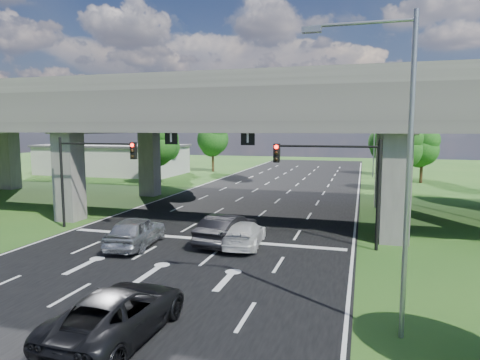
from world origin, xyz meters
The scene contains 19 objects.
ground centered at (0.00, 0.00, 0.00)m, with size 160.00×160.00×0.00m, color #214C18.
road centered at (0.00, 10.00, 0.01)m, with size 18.00×120.00×0.03m, color black.
overpass centered at (0.00, 12.00, 7.92)m, with size 80.00×15.00×10.00m.
warehouse centered at (-26.00, 35.00, 2.00)m, with size 20.00×10.00×4.00m, color #9E9E99.
signal_right centered at (7.82, 3.94, 4.19)m, with size 5.76×0.54×6.00m.
signal_left centered at (-7.82, 3.94, 4.19)m, with size 5.76×0.54×6.00m.
streetlight_near centered at (10.10, -6.00, 5.85)m, with size 3.38×0.25×10.00m.
streetlight_far centered at (10.10, 24.00, 5.85)m, with size 3.38×0.25×10.00m.
streetlight_beyond centered at (10.10, 40.00, 5.85)m, with size 3.38×0.25×10.00m.
tree_left_near centered at (-13.95, 26.00, 4.82)m, with size 4.50×4.50×7.80m.
tree_left_mid centered at (-16.95, 34.00, 4.17)m, with size 3.91×3.90×6.76m.
tree_left_far centered at (-12.95, 42.00, 5.14)m, with size 4.80×4.80×8.32m.
tree_right_near centered at (13.05, 28.00, 4.50)m, with size 4.20×4.20×7.28m.
tree_right_mid centered at (16.05, 36.00, 4.17)m, with size 3.91×3.90×6.76m.
tree_right_far centered at (12.05, 44.00, 4.82)m, with size 4.50×4.50×7.80m.
car_silver centered at (-2.83, 0.95, 0.89)m, with size 2.02×5.03×1.71m, color #B2B6BB.
car_dark centered at (1.80, 3.00, 0.87)m, with size 1.79×5.12×1.69m, color black.
car_white centered at (2.92, 2.72, 0.73)m, with size 1.95×4.79×1.39m, color silver.
car_trailing centered at (1.93, -8.47, 0.81)m, with size 2.57×5.58×1.55m, color black.
Camera 1 is at (9.16, -19.74, 6.56)m, focal length 32.00 mm.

